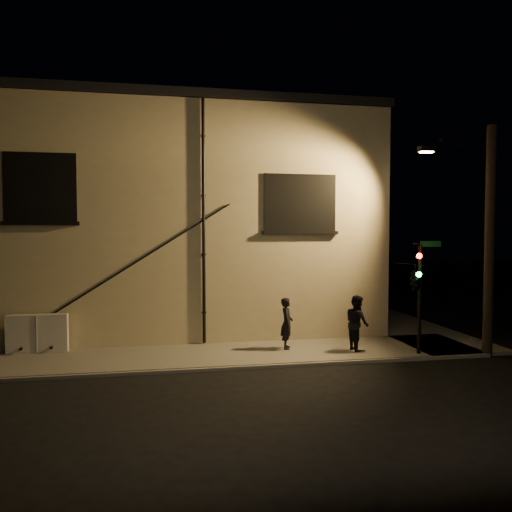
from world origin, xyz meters
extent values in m
plane|color=black|center=(0.00, 0.00, 0.00)|extent=(90.00, 90.00, 0.00)
cube|color=#5E5C55|center=(-3.00, 1.50, 0.06)|extent=(20.00, 3.00, 0.12)
cube|color=#5E5C55|center=(6.50, 8.00, 0.06)|extent=(3.00, 16.00, 0.12)
cube|color=tan|center=(-3.00, 9.00, 4.25)|extent=(16.00, 12.00, 8.50)
cube|color=black|center=(-3.00, 9.00, 8.65)|extent=(16.20, 12.20, 0.30)
cube|color=black|center=(-7.00, 2.98, 5.40)|extent=(2.20, 0.10, 2.20)
cube|color=black|center=(-7.00, 3.00, 5.40)|extent=(1.98, 0.05, 1.98)
cube|color=black|center=(1.60, 2.98, 5.00)|extent=(2.60, 0.10, 2.00)
cube|color=black|center=(1.60, 3.00, 5.00)|extent=(2.38, 0.05, 1.78)
cylinder|color=black|center=(-1.80, 2.92, 4.31)|extent=(0.11, 0.11, 8.30)
cylinder|color=black|center=(-4.00, 2.95, 3.00)|extent=(5.96, 0.04, 3.75)
cylinder|color=black|center=(-3.88, 2.95, 3.06)|extent=(5.96, 0.04, 3.75)
cube|color=beige|center=(-7.13, 2.70, 0.73)|extent=(1.85, 0.31, 1.22)
imported|color=black|center=(0.81, 1.72, 0.96)|extent=(0.54, 0.69, 1.68)
imported|color=black|center=(3.01, 1.10, 1.02)|extent=(0.75, 0.92, 1.80)
cylinder|color=black|center=(4.77, 0.32, 1.83)|extent=(0.12, 0.12, 3.42)
imported|color=black|center=(4.55, 0.20, 2.55)|extent=(0.92, 2.10, 0.83)
sphere|color=#FF140C|center=(4.57, 0.02, 3.23)|extent=(0.17, 0.17, 0.17)
sphere|color=#14FF3F|center=(4.57, 0.02, 2.66)|extent=(0.17, 0.17, 0.17)
cube|color=#0C4C1E|center=(5.12, 0.32, 3.59)|extent=(0.70, 0.03, 0.18)
cylinder|color=black|center=(7.00, 0.06, 3.65)|extent=(0.30, 0.30, 7.31)
cylinder|color=black|center=(6.20, 0.61, 6.80)|extent=(1.85, 1.01, 0.10)
cube|color=black|center=(5.40, 1.16, 6.70)|extent=(0.55, 0.28, 0.18)
cube|color=#FFC672|center=(5.40, 1.16, 6.60)|extent=(0.42, 0.20, 0.04)
camera|label=1|loc=(-3.21, -14.06, 3.96)|focal=35.00mm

